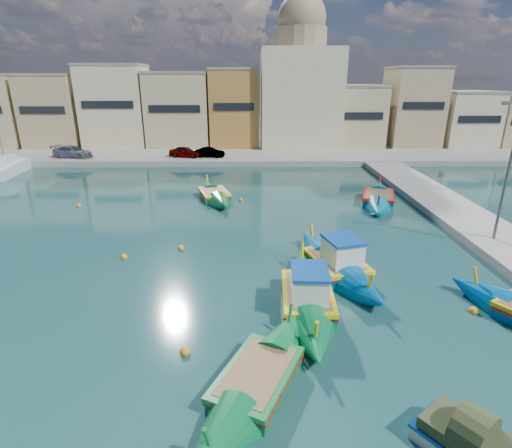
# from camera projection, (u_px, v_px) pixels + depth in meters

# --- Properties ---
(ground) EXTENTS (160.00, 160.00, 0.00)m
(ground) POSITION_uv_depth(u_px,v_px,m) (164.00, 303.00, 17.02)
(ground) COLOR #153B40
(ground) RESTS_ON ground
(north_quay) EXTENTS (80.00, 8.00, 0.60)m
(north_quay) POSITION_uv_depth(u_px,v_px,m) (220.00, 157.00, 46.98)
(north_quay) COLOR gray
(north_quay) RESTS_ON ground
(north_townhouses) EXTENTS (83.20, 7.87, 10.19)m
(north_townhouses) POSITION_uv_depth(u_px,v_px,m) (274.00, 111.00, 52.35)
(north_townhouses) COLOR tan
(north_townhouses) RESTS_ON ground
(church_block) EXTENTS (10.00, 10.00, 19.10)m
(church_block) POSITION_uv_depth(u_px,v_px,m) (300.00, 84.00, 51.80)
(church_block) COLOR beige
(church_block) RESTS_ON ground
(quay_street_lamp) EXTENTS (1.18, 0.16, 8.00)m
(quay_street_lamp) POSITION_uv_depth(u_px,v_px,m) (507.00, 172.00, 21.32)
(quay_street_lamp) COLOR #595B60
(quay_street_lamp) RESTS_ON ground
(parked_cars) EXTENTS (19.62, 2.78, 1.31)m
(parked_cars) POSITION_uv_depth(u_px,v_px,m) (133.00, 152.00, 45.17)
(parked_cars) COLOR #4C1919
(parked_cars) RESTS_ON north_quay
(luzzu_turquoise_cabin) EXTENTS (2.42, 9.25, 2.94)m
(luzzu_turquoise_cabin) POSITION_uv_depth(u_px,v_px,m) (307.00, 298.00, 16.75)
(luzzu_turquoise_cabin) COLOR #0B753F
(luzzu_turquoise_cabin) RESTS_ON ground
(luzzu_blue_cabin) EXTENTS (4.31, 8.86, 3.05)m
(luzzu_blue_cabin) POSITION_uv_depth(u_px,v_px,m) (337.00, 266.00, 19.59)
(luzzu_blue_cabin) COLOR #005AA4
(luzzu_blue_cabin) RESTS_ON ground
(luzzu_cyan_mid) EXTENTS (4.79, 9.36, 2.70)m
(luzzu_cyan_mid) POSITION_uv_depth(u_px,v_px,m) (378.00, 199.00, 30.72)
(luzzu_cyan_mid) COLOR #007797
(luzzu_cyan_mid) RESTS_ON ground
(luzzu_green) EXTENTS (4.15, 7.86, 2.40)m
(luzzu_green) POSITION_uv_depth(u_px,v_px,m) (214.00, 196.00, 31.67)
(luzzu_green) COLOR #0A703A
(luzzu_green) RESTS_ON ground
(luzzu_blue_south) EXTENTS (5.13, 8.17, 2.35)m
(luzzu_blue_south) POSITION_uv_depth(u_px,v_px,m) (257.00, 381.00, 12.27)
(luzzu_blue_south) COLOR #0A6D38
(luzzu_blue_south) RESTS_ON ground
(tender_near) EXTENTS (2.68, 2.91, 1.27)m
(tender_near) POSITION_uv_depth(u_px,v_px,m) (470.00, 445.00, 9.96)
(tender_near) COLOR beige
(tender_near) RESTS_ON ground
(yacht_north) EXTENTS (3.57, 9.41, 12.26)m
(yacht_north) POSITION_uv_depth(u_px,v_px,m) (13.00, 166.00, 41.52)
(yacht_north) COLOR white
(yacht_north) RESTS_ON ground
(mooring_buoys) EXTENTS (22.40, 18.82, 0.36)m
(mooring_buoys) POSITION_uv_depth(u_px,v_px,m) (199.00, 247.00, 22.47)
(mooring_buoys) COLOR #FFA21A
(mooring_buoys) RESTS_ON ground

